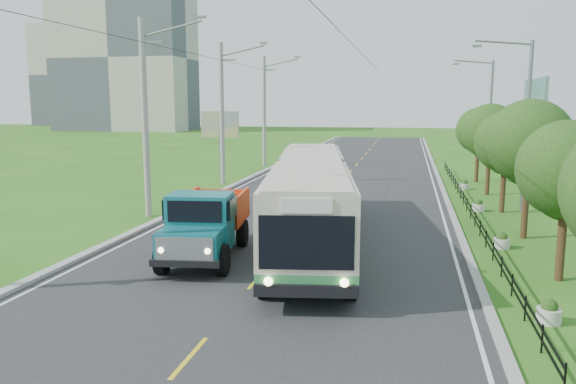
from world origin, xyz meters
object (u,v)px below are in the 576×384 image
(pole_near, at_px, (146,117))
(tree_fifth, at_px, (491,134))
(tree_second, at_px, (567,175))
(planter_mid, at_px, (478,206))
(bus, at_px, (311,193))
(billboard_left, at_px, (220,129))
(tree_third, at_px, (530,146))
(streetlight_mid, at_px, (524,121))
(pole_mid, at_px, (222,113))
(pole_far, at_px, (265,111))
(dump_truck, at_px, (206,220))
(billboard_right, at_px, (534,111))
(planter_front, at_px, (549,313))
(planter_far, at_px, (464,185))
(streetlight_far, at_px, (488,115))
(tree_back, at_px, (479,133))
(tree_fourth, at_px, (506,145))
(planter_near, at_px, (502,241))

(pole_near, height_order, tree_fifth, pole_near)
(tree_second, relative_size, planter_mid, 7.91)
(bus, bearing_deg, billboard_left, 110.17)
(tree_third, bearing_deg, streetlight_mid, 82.36)
(pole_mid, xyz_separation_m, pole_far, (0.00, 12.00, 0.00))
(tree_third, bearing_deg, dump_truck, -154.24)
(tree_second, bearing_deg, billboard_right, 82.21)
(pole_far, relative_size, planter_front, 14.93)
(tree_third, height_order, planter_far, tree_third)
(planter_mid, relative_size, planter_far, 1.00)
(streetlight_far, xyz_separation_m, planter_far, (-2.04, -6.00, -4.62))
(tree_back, relative_size, planter_mid, 8.21)
(bus, bearing_deg, streetlight_mid, 31.24)
(tree_second, relative_size, billboard_right, 0.73)
(tree_fourth, xyz_separation_m, billboard_right, (2.44, 5.86, 1.76))
(tree_second, relative_size, billboard_left, 1.02)
(planter_far, bearing_deg, pole_near, -142.37)
(tree_fourth, height_order, billboard_left, tree_fourth)
(planter_front, relative_size, billboard_right, 0.09)
(tree_third, relative_size, planter_front, 8.96)
(streetlight_far, distance_m, bus, 24.60)
(pole_mid, distance_m, bus, 18.10)
(pole_far, bearing_deg, pole_near, -90.00)
(tree_back, xyz_separation_m, planter_far, (-1.26, -4.14, -3.37))
(pole_near, bearing_deg, planter_near, -10.09)
(pole_mid, relative_size, pole_far, 1.00)
(pole_far, distance_m, tree_second, 35.82)
(tree_fifth, relative_size, billboard_right, 0.79)
(pole_far, height_order, planter_front, pole_far)
(tree_back, height_order, planter_far, tree_back)
(tree_back, relative_size, streetlight_far, 0.61)
(tree_second, bearing_deg, tree_third, 90.00)
(tree_back, distance_m, dump_truck, 27.12)
(streetlight_far, distance_m, planter_far, 7.84)
(pole_near, xyz_separation_m, tree_third, (18.12, -0.86, -1.11))
(tree_fifth, height_order, planter_far, tree_fifth)
(pole_near, distance_m, dump_truck, 9.62)
(tree_second, distance_m, bus, 9.81)
(tree_fourth, relative_size, planter_far, 8.06)
(pole_mid, xyz_separation_m, tree_third, (18.12, -12.86, -1.11))
(planter_front, bearing_deg, planter_mid, 90.00)
(dump_truck, bearing_deg, billboard_right, 43.12)
(pole_far, distance_m, planter_mid, 25.85)
(tree_second, height_order, dump_truck, tree_second)
(pole_mid, relative_size, planter_mid, 14.93)
(tree_second, distance_m, tree_third, 6.02)
(pole_near, xyz_separation_m, planter_far, (16.86, 13.00, -4.81))
(tree_back, height_order, bus, tree_back)
(tree_fifth, height_order, dump_truck, tree_fifth)
(tree_second, relative_size, planter_far, 7.91)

